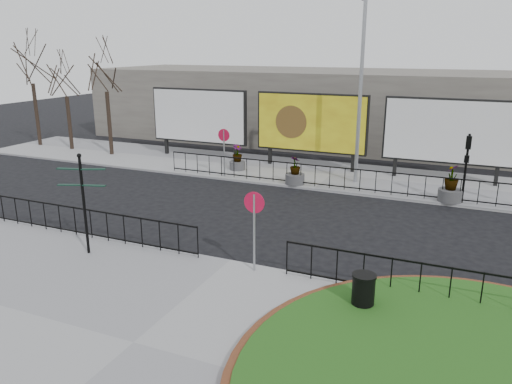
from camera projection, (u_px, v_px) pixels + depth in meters
The scene contains 22 objects.
ground at pixel (231, 263), 15.83m from camera, with size 90.00×90.00×0.00m, color black.
pavement_near at pixel (134, 345), 11.42m from camera, with size 30.00×10.00×0.12m, color gray.
pavement_far at pixel (331, 175), 26.37m from camera, with size 44.00×6.00×0.12m, color gray.
railing_near_left at pixel (75, 221), 17.68m from camera, with size 10.00×0.10×1.10m, color black, non-canonical shape.
railing_near_right at pixel (450, 286), 12.89m from camera, with size 9.00×0.10×1.10m, color black, non-canonical shape.
railing_far at pixel (337, 178), 23.44m from camera, with size 18.00×0.10×1.10m, color black, non-canonical shape.
speed_sign_far at pixel (224, 142), 25.48m from camera, with size 0.64×0.07×2.47m.
speed_sign_near at pixel (254, 214), 14.56m from camera, with size 0.64×0.07×2.47m.
billboard_left at pixel (199, 116), 29.77m from camera, with size 6.20×0.31×4.10m.
billboard_mid at pixel (311, 123), 27.09m from camera, with size 6.20×0.31×4.10m.
billboard_right at pixel (448, 132), 24.41m from camera, with size 6.20×0.31×4.10m.
lamp_post at pixel (361, 86), 23.58m from camera, with size 0.74×0.18×9.23m.
signal_pole_a at pixel (467, 158), 20.97m from camera, with size 0.22×0.26×3.00m.
tree_left at pixel (107, 98), 30.30m from camera, with size 2.00×2.00×7.00m, color #2D2119, non-canonical shape.
tree_mid at pixel (67, 101), 32.01m from camera, with size 2.00×2.00×6.20m, color #2D2119, non-canonical shape.
tree_far at pixel (34, 89), 33.15m from camera, with size 2.00×2.00×7.50m, color #2D2119, non-canonical shape.
building_backdrop at pixel (371, 108), 34.48m from camera, with size 40.00×10.00×5.00m, color slate.
fingerpost_sign at pixel (83, 194), 15.78m from camera, with size 1.53×0.73×3.32m.
litter_bin at pixel (363, 293), 12.60m from camera, with size 0.62×0.62×1.02m.
planter_a at pixel (237, 160), 27.21m from camera, with size 0.86×0.86×1.39m.
planter_b at pixel (295, 174), 24.37m from camera, with size 0.95×0.95×1.39m.
planter_c at pixel (451, 187), 21.60m from camera, with size 1.02×1.02×1.63m.
Camera 1 is at (6.55, -13.02, 6.63)m, focal length 35.00 mm.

